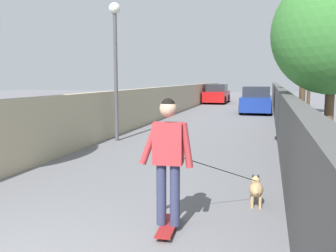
{
  "coord_description": "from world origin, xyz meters",
  "views": [
    {
      "loc": [
        -2.39,
        -2.41,
        2.01
      ],
      "look_at": [
        5.1,
        -0.35,
        1.0
      ],
      "focal_mm": 39.4,
      "sensor_mm": 36.0,
      "label": 1
    }
  ],
  "objects_px": {
    "person_skateboarder": "(168,152)",
    "dog": "(256,188)",
    "tree_right_mid": "(333,33)",
    "tree_right_distant": "(311,51)",
    "lamp_post": "(115,48)",
    "car_near": "(256,101)",
    "tree_right_far": "(305,35)",
    "car_far": "(217,94)",
    "skateboard": "(168,226)"
  },
  "relations": [
    {
      "from": "tree_right_distant",
      "to": "car_near",
      "type": "distance_m",
      "value": 3.97
    },
    {
      "from": "tree_right_far",
      "to": "car_far",
      "type": "distance_m",
      "value": 15.94
    },
    {
      "from": "car_near",
      "to": "car_far",
      "type": "bearing_deg",
      "value": 23.11
    },
    {
      "from": "car_far",
      "to": "tree_right_distant",
      "type": "bearing_deg",
      "value": -144.59
    },
    {
      "from": "lamp_post",
      "to": "dog",
      "type": "relative_size",
      "value": 2.62
    },
    {
      "from": "tree_right_mid",
      "to": "car_far",
      "type": "height_order",
      "value": "tree_right_mid"
    },
    {
      "from": "dog",
      "to": "person_skateboarder",
      "type": "bearing_deg",
      "value": 141.27
    },
    {
      "from": "lamp_post",
      "to": "car_near",
      "type": "bearing_deg",
      "value": -19.76
    },
    {
      "from": "person_skateboarder",
      "to": "dog",
      "type": "bearing_deg",
      "value": -38.73
    },
    {
      "from": "tree_right_mid",
      "to": "dog",
      "type": "distance_m",
      "value": 5.2
    },
    {
      "from": "tree_right_distant",
      "to": "lamp_post",
      "type": "xyz_separation_m",
      "value": [
        -10.46,
        6.79,
        -0.5
      ]
    },
    {
      "from": "tree_right_mid",
      "to": "tree_right_distant",
      "type": "relative_size",
      "value": 0.98
    },
    {
      "from": "lamp_post",
      "to": "car_far",
      "type": "relative_size",
      "value": 1.01
    },
    {
      "from": "tree_right_far",
      "to": "car_far",
      "type": "bearing_deg",
      "value": 20.07
    },
    {
      "from": "tree_right_mid",
      "to": "dog",
      "type": "xyz_separation_m",
      "value": [
        -4.06,
        1.61,
        -2.82
      ]
    },
    {
      "from": "lamp_post",
      "to": "person_skateboarder",
      "type": "xyz_separation_m",
      "value": [
        -6.43,
        -3.48,
        -1.9
      ]
    },
    {
      "from": "tree_right_distant",
      "to": "car_far",
      "type": "height_order",
      "value": "tree_right_distant"
    },
    {
      "from": "lamp_post",
      "to": "car_near",
      "type": "height_order",
      "value": "lamp_post"
    },
    {
      "from": "skateboard",
      "to": "tree_right_far",
      "type": "bearing_deg",
      "value": -12.87
    },
    {
      "from": "skateboard",
      "to": "car_far",
      "type": "xyz_separation_m",
      "value": [
        25.6,
        2.88,
        0.65
      ]
    },
    {
      "from": "lamp_post",
      "to": "person_skateboarder",
      "type": "distance_m",
      "value": 7.56
    },
    {
      "from": "tree_right_distant",
      "to": "skateboard",
      "type": "height_order",
      "value": "tree_right_distant"
    },
    {
      "from": "tree_right_far",
      "to": "skateboard",
      "type": "xyz_separation_m",
      "value": [
        -10.9,
        2.49,
        -3.61
      ]
    },
    {
      "from": "tree_right_distant",
      "to": "dog",
      "type": "relative_size",
      "value": 2.83
    },
    {
      "from": "skateboard",
      "to": "person_skateboarder",
      "type": "distance_m",
      "value": 1.0
    },
    {
      "from": "tree_right_distant",
      "to": "car_far",
      "type": "distance_m",
      "value": 11.03
    },
    {
      "from": "lamp_post",
      "to": "dog",
      "type": "height_order",
      "value": "lamp_post"
    },
    {
      "from": "tree_right_distant",
      "to": "lamp_post",
      "type": "bearing_deg",
      "value": 147.02
    },
    {
      "from": "lamp_post",
      "to": "car_far",
      "type": "bearing_deg",
      "value": -1.79
    },
    {
      "from": "tree_right_distant",
      "to": "person_skateboarder",
      "type": "xyz_separation_m",
      "value": [
        -16.9,
        3.31,
        -2.4
      ]
    },
    {
      "from": "lamp_post",
      "to": "skateboard",
      "type": "height_order",
      "value": "lamp_post"
    },
    {
      "from": "tree_right_distant",
      "to": "lamp_post",
      "type": "distance_m",
      "value": 12.48
    },
    {
      "from": "tree_right_far",
      "to": "car_far",
      "type": "height_order",
      "value": "tree_right_far"
    },
    {
      "from": "lamp_post",
      "to": "tree_right_distant",
      "type": "bearing_deg",
      "value": -32.98
    },
    {
      "from": "lamp_post",
      "to": "car_near",
      "type": "xyz_separation_m",
      "value": [
        11.17,
        -4.01,
        -2.25
      ]
    },
    {
      "from": "tree_right_mid",
      "to": "car_far",
      "type": "bearing_deg",
      "value": 15.42
    },
    {
      "from": "tree_right_mid",
      "to": "lamp_post",
      "type": "relative_size",
      "value": 1.06
    },
    {
      "from": "car_near",
      "to": "dog",
      "type": "bearing_deg",
      "value": -178.08
    },
    {
      "from": "tree_right_distant",
      "to": "skateboard",
      "type": "bearing_deg",
      "value": 168.92
    },
    {
      "from": "lamp_post",
      "to": "car_near",
      "type": "distance_m",
      "value": 12.08
    },
    {
      "from": "skateboard",
      "to": "car_near",
      "type": "xyz_separation_m",
      "value": [
        17.61,
        -0.53,
        0.65
      ]
    },
    {
      "from": "skateboard",
      "to": "car_far",
      "type": "relative_size",
      "value": 0.19
    },
    {
      "from": "lamp_post",
      "to": "dog",
      "type": "xyz_separation_m",
      "value": [
        -5.09,
        -4.56,
        -2.69
      ]
    },
    {
      "from": "tree_right_distant",
      "to": "lamp_post",
      "type": "relative_size",
      "value": 1.08
    },
    {
      "from": "tree_right_distant",
      "to": "car_near",
      "type": "relative_size",
      "value": 1.17
    },
    {
      "from": "lamp_post",
      "to": "person_skateboarder",
      "type": "height_order",
      "value": "lamp_post"
    },
    {
      "from": "tree_right_mid",
      "to": "car_near",
      "type": "bearing_deg",
      "value": 10.03
    },
    {
      "from": "lamp_post",
      "to": "skateboard",
      "type": "distance_m",
      "value": 7.87
    },
    {
      "from": "skateboard",
      "to": "dog",
      "type": "distance_m",
      "value": 1.73
    },
    {
      "from": "tree_right_mid",
      "to": "tree_right_distant",
      "type": "xyz_separation_m",
      "value": [
        11.5,
        -0.62,
        0.37
      ]
    }
  ]
}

